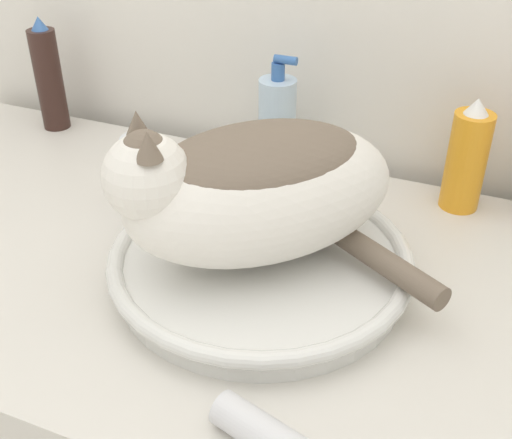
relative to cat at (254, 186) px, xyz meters
name	(u,v)px	position (x,y,z in m)	size (l,w,h in m)	color
sink_basin	(261,262)	(0.01, 0.01, -0.11)	(0.36, 0.36, 0.04)	silver
cat	(254,186)	(0.00, 0.00, 0.00)	(0.39, 0.34, 0.18)	silver
faucet	(148,169)	(-0.19, 0.09, -0.06)	(0.14, 0.08, 0.13)	silver
soap_pump_bottle	(277,125)	(-0.07, 0.27, -0.05)	(0.06, 0.06, 0.18)	silver
spray_bottle_trigger	(467,159)	(0.20, 0.27, -0.05)	(0.05, 0.05, 0.16)	orange
hairspray_can_black	(49,78)	(-0.49, 0.27, -0.04)	(0.05, 0.05, 0.19)	#331E19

